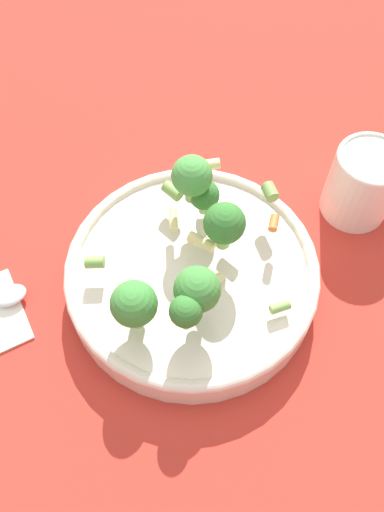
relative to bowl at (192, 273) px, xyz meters
name	(u,v)px	position (x,y,z in m)	size (l,w,h in m)	color
ground_plane	(192,283)	(0.00, 0.00, -0.02)	(3.00, 3.00, 0.00)	#B72D23
bowl	(192,273)	(0.00, 0.00, 0.00)	(0.28, 0.28, 0.04)	beige
pasta_salad	(189,247)	(0.01, 0.00, 0.07)	(0.23, 0.19, 0.09)	#8CB766
cup	(363,183)	(-0.22, 0.07, 0.02)	(0.08, 0.08, 0.09)	silver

